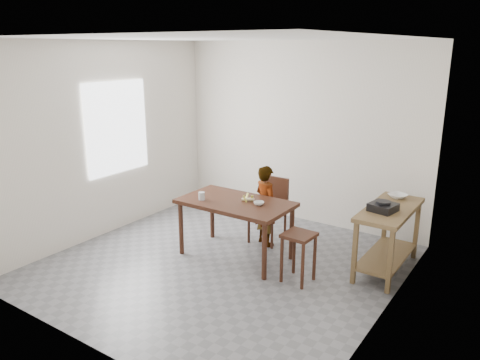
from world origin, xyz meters
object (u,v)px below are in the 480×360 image
Objects in this scene: child at (266,206)px; dining_chair at (267,211)px; prep_counter at (387,239)px; dining_table at (236,229)px; stool at (298,257)px.

child is 1.25× the size of dining_chair.
prep_counter is 1.62m from child.
dining_table is at bearing -97.96° from dining_chair.
prep_counter is at bearing -152.32° from child.
dining_chair is at bearing -48.76° from child.
dining_table is 2.39× the size of stool.
dining_chair reaches higher than prep_counter.
child is at bearing 140.87° from stool.
stool is at bearing 163.38° from child.
dining_table is 1.86m from prep_counter.
dining_table is 0.59m from child.
prep_counter is 1.35× the size of dining_chair.
dining_chair is at bearing 82.81° from dining_table.
dining_table reaches higher than stool.
child is at bearing -174.84° from prep_counter.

